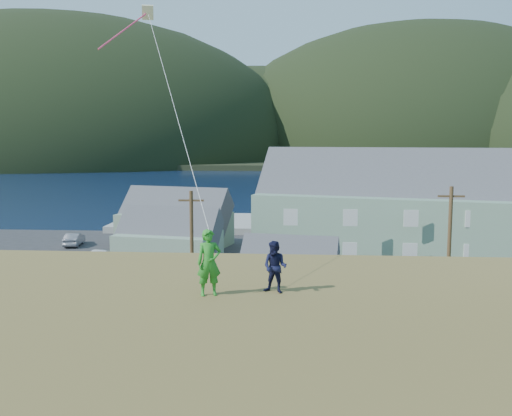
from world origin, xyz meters
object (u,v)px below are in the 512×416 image
(lodge, at_px, (455,211))
(shed_palegreen_near, at_px, (169,240))
(shed_white, at_px, (289,270))
(kite_flyer_navy, at_px, (275,267))
(shed_palegreen_far, at_px, (175,220))
(kite_flyer_green, at_px, (209,263))
(wharf, at_px, (217,223))

(lodge, distance_m, shed_palegreen_near, 26.24)
(shed_white, height_order, kite_flyer_navy, kite_flyer_navy)
(shed_palegreen_far, bearing_deg, kite_flyer_green, -61.83)
(shed_palegreen_far, xyz_separation_m, kite_flyer_navy, (12.35, -43.58, 4.99))
(shed_palegreen_far, height_order, kite_flyer_green, kite_flyer_green)
(shed_palegreen_near, bearing_deg, shed_white, -30.65)
(wharf, bearing_deg, shed_palegreen_near, -92.40)
(wharf, xyz_separation_m, kite_flyer_green, (8.03, -58.28, 7.67))
(wharf, xyz_separation_m, kite_flyer_navy, (9.83, -57.88, 7.48))
(shed_palegreen_near, distance_m, kite_flyer_green, 35.87)
(wharf, height_order, shed_palegreen_far, shed_palegreen_far)
(lodge, bearing_deg, shed_palegreen_far, -178.26)
(wharf, height_order, lodge, lodge)
(shed_palegreen_far, bearing_deg, kite_flyer_navy, -59.49)
(lodge, height_order, shed_palegreen_near, lodge)
(shed_palegreen_near, bearing_deg, lodge, 17.85)
(wharf, bearing_deg, lodge, -39.60)
(wharf, distance_m, shed_palegreen_far, 14.73)
(wharf, height_order, kite_flyer_navy, kite_flyer_navy)
(shed_white, relative_size, kite_flyer_green, 4.12)
(shed_palegreen_near, height_order, kite_flyer_navy, kite_flyer_navy)
(lodge, distance_m, kite_flyer_green, 41.41)
(wharf, height_order, kite_flyer_green, kite_flyer_green)
(shed_palegreen_far, distance_m, kite_flyer_green, 45.53)
(lodge, distance_m, kite_flyer_navy, 40.33)
(shed_palegreen_near, bearing_deg, kite_flyer_green, -64.94)
(kite_flyer_navy, bearing_deg, shed_palegreen_far, 125.14)
(lodge, xyz_separation_m, shed_palegreen_far, (-27.40, 6.29, -1.99))
(shed_palegreen_near, height_order, shed_palegreen_far, shed_palegreen_far)
(shed_palegreen_far, height_order, kite_flyer_navy, kite_flyer_navy)
(lodge, height_order, kite_flyer_green, lodge)
(shed_palegreen_near, distance_m, kite_flyer_navy, 35.96)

